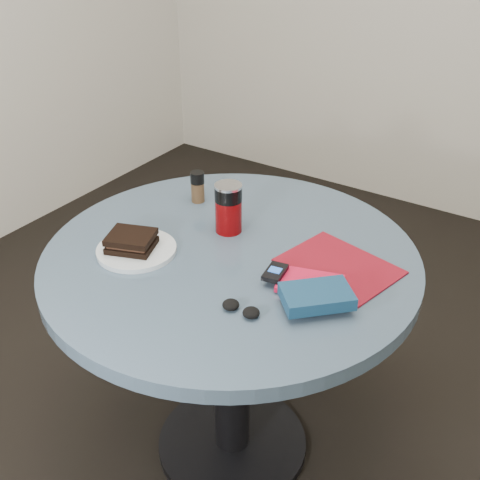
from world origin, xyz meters
The scene contains 11 objects.
ground centered at (0.00, 0.00, 0.00)m, with size 4.00×4.00×0.00m, color black.
table centered at (0.00, 0.00, 0.59)m, with size 1.00×1.00×0.75m.
plate centered at (-0.21, -0.13, 0.76)m, with size 0.21×0.21×0.01m, color silver.
sandwich centered at (-0.22, -0.14, 0.78)m, with size 0.15×0.13×0.04m.
soda_can centered at (-0.07, 0.10, 0.82)m, with size 0.08×0.08×0.14m.
pepper_grinder centered at (-0.25, 0.19, 0.80)m, with size 0.05×0.05×0.10m.
magazine centered at (0.27, 0.10, 0.75)m, with size 0.28×0.21×0.00m, color maroon.
red_book centered at (0.25, -0.02, 0.76)m, with size 0.15×0.10×0.01m, color red.
novel centered at (0.30, -0.09, 0.78)m, with size 0.16×0.10×0.03m, color navy.
mp3_player centered at (0.16, -0.05, 0.77)m, with size 0.06×0.08×0.01m.
headphones centered at (0.16, -0.20, 0.76)m, with size 0.10×0.04×0.02m.
Camera 1 is at (0.76, -1.11, 1.60)m, focal length 45.00 mm.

